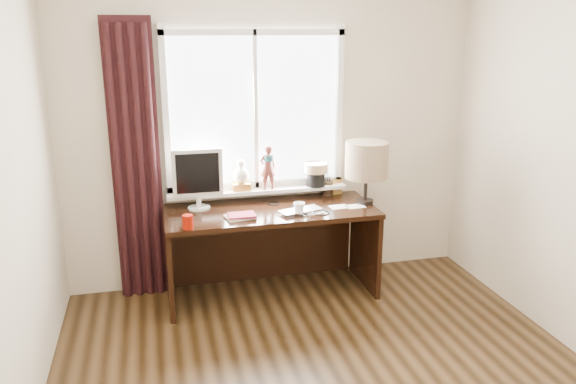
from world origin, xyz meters
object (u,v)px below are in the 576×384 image
object	(u,v)px
red_cup	(188,222)
desk	(269,233)
mug	(299,208)
table_lamp	(367,161)
laptop	(301,211)
monitor	(198,175)

from	to	relation	value
red_cup	desk	xyz separation A→B (m)	(0.68, 0.40, -0.30)
mug	table_lamp	xyz separation A→B (m)	(0.60, 0.13, 0.32)
mug	red_cup	distance (m)	0.89
laptop	table_lamp	xyz separation A→B (m)	(0.58, 0.11, 0.35)
monitor	table_lamp	size ratio (longest dim) A/B	0.94
red_cup	table_lamp	distance (m)	1.54
monitor	laptop	bearing A→B (deg)	-20.65
mug	monitor	distance (m)	0.85
laptop	monitor	bearing A→B (deg)	143.16
desk	monitor	world-z (taller)	monitor
mug	monitor	world-z (taller)	monitor
monitor	table_lamp	bearing A→B (deg)	-7.70
laptop	red_cup	distance (m)	0.91
laptop	mug	world-z (taller)	mug
monitor	desk	bearing A→B (deg)	-6.07
desk	monitor	bearing A→B (deg)	173.93
red_cup	monitor	size ratio (longest dim) A/B	0.21
laptop	desk	bearing A→B (deg)	116.60
laptop	red_cup	world-z (taller)	red_cup
desk	table_lamp	distance (m)	1.01
mug	monitor	bearing A→B (deg)	157.60
mug	table_lamp	distance (m)	0.69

